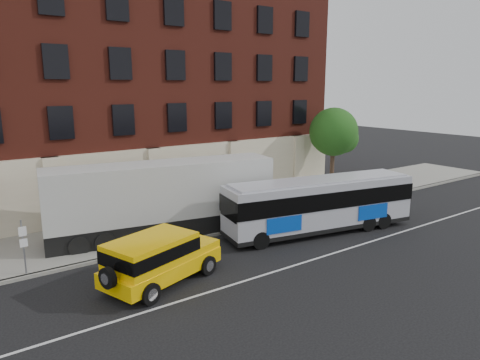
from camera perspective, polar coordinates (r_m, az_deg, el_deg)
ground at (r=18.92m, az=4.60°, el=-12.58°), size 120.00×120.00×0.00m
sidewalk at (r=25.96m, az=-8.29°, el=-5.54°), size 60.00×6.00×0.15m
kerb at (r=23.46m, az=-4.91°, el=-7.40°), size 60.00×0.25×0.15m
lane_line at (r=19.27m, az=3.63°, el=-12.07°), size 60.00×0.12×0.01m
building at (r=32.03m, az=-15.35°, el=11.15°), size 30.00×12.10×15.00m
sign_pole at (r=20.48m, az=-26.34°, el=-7.53°), size 0.30×0.20×2.50m
street_tree at (r=33.63m, az=12.14°, el=5.91°), size 3.60×3.60×6.20m
city_bus at (r=24.34m, az=10.40°, el=-2.95°), size 11.16×4.39×2.99m
yellow_suv at (r=18.20m, az=-10.68°, el=-9.78°), size 5.48×3.57×2.04m
shipping_container at (r=23.64m, az=-9.91°, el=-2.59°), size 12.17×4.46×3.98m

